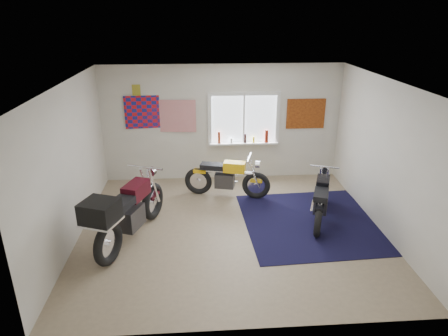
{
  "coord_description": "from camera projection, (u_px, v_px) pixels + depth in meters",
  "views": [
    {
      "loc": [
        -0.58,
        -6.45,
        3.79
      ],
      "look_at": [
        -0.1,
        0.4,
        1.07
      ],
      "focal_mm": 32.0,
      "sensor_mm": 36.0,
      "label": 1
    }
  ],
  "objects": [
    {
      "name": "room_shell",
      "position": [
        232.0,
        145.0,
        6.81
      ],
      "size": [
        5.5,
        5.5,
        5.5
      ],
      "color": "white",
      "rests_on": "ground"
    },
    {
      "name": "black_chrome_bike",
      "position": [
        321.0,
        200.0,
        7.62
      ],
      "size": [
        0.81,
        1.76,
        0.94
      ],
      "rotation": [
        0.0,
        0.0,
        1.21
      ],
      "color": "black",
      "rests_on": "navy_rug"
    },
    {
      "name": "maroon_tourer",
      "position": [
        126.0,
        213.0,
        6.74
      ],
      "size": [
        1.17,
        2.24,
        1.17
      ],
      "rotation": [
        0.0,
        0.0,
        1.21
      ],
      "color": "black",
      "rests_on": "ground"
    },
    {
      "name": "window_assembly",
      "position": [
        244.0,
        123.0,
        9.23
      ],
      "size": [
        1.66,
        0.17,
        1.26
      ],
      "color": "white",
      "rests_on": "room_shell"
    },
    {
      "name": "triumph_poster",
      "position": [
        306.0,
        114.0,
        9.27
      ],
      "size": [
        0.9,
        0.03,
        0.7
      ],
      "primitive_type": "cube",
      "color": "#A54C14",
      "rests_on": "room_shell"
    },
    {
      "name": "yellow_triumph",
      "position": [
        226.0,
        178.0,
        8.6
      ],
      "size": [
        1.85,
        0.69,
        0.95
      ],
      "rotation": [
        0.0,
        0.0,
        -0.25
      ],
      "color": "black",
      "rests_on": "ground"
    },
    {
      "name": "navy_rug",
      "position": [
        310.0,
        222.0,
        7.65
      ],
      "size": [
        2.62,
        2.72,
        0.01
      ],
      "primitive_type": "cube",
      "rotation": [
        0.0,
        0.0,
        0.05
      ],
      "color": "black",
      "rests_on": "ground"
    },
    {
      "name": "oil_bottles",
      "position": [
        248.0,
        137.0,
        9.3
      ],
      "size": [
        1.19,
        0.09,
        0.3
      ],
      "color": "maroon",
      "rests_on": "window_assembly"
    },
    {
      "name": "flag_display",
      "position": [
        136.0,
        90.0,
        8.8
      ],
      "size": [
        1.6,
        0.1,
        1.17
      ],
      "color": "red",
      "rests_on": "room_shell"
    },
    {
      "name": "ground",
      "position": [
        231.0,
        229.0,
        7.41
      ],
      "size": [
        5.5,
        5.5,
        0.0
      ],
      "primitive_type": "plane",
      "color": "#9E896B",
      "rests_on": "ground"
    }
  ]
}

